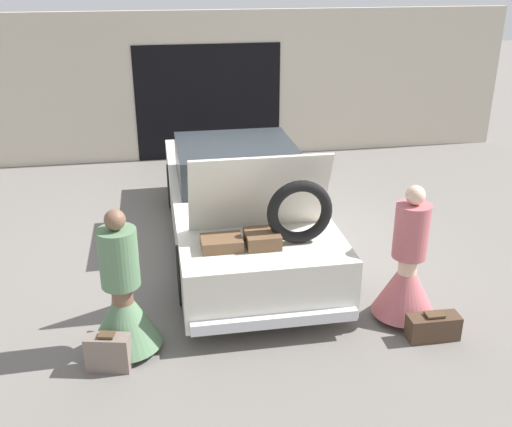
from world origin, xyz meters
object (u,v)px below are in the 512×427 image
(car, at_px, (239,202))
(person_left, at_px, (123,303))
(suitcase_beside_left_person, at_px, (108,352))
(suitcase_beside_right_person, at_px, (433,327))
(person_right, at_px, (407,274))

(car, xyz_separation_m, person_left, (-1.50, -2.27, -0.07))
(person_left, bearing_deg, suitcase_beside_left_person, -25.94)
(suitcase_beside_left_person, distance_m, suitcase_beside_right_person, 3.30)
(person_left, relative_size, suitcase_beside_right_person, 2.82)
(car, xyz_separation_m, suitcase_beside_left_person, (-1.66, -2.56, -0.43))
(suitcase_beside_left_person, bearing_deg, car, 57.14)
(suitcase_beside_right_person, bearing_deg, person_left, 173.42)
(suitcase_beside_right_person, bearing_deg, person_right, 109.06)
(car, relative_size, person_right, 3.16)
(car, distance_m, suitcase_beside_left_person, 3.08)
(car, xyz_separation_m, person_right, (1.49, -2.20, -0.07))
(suitcase_beside_left_person, xyz_separation_m, suitcase_beside_right_person, (3.30, -0.07, -0.05))
(car, height_order, person_right, car)
(person_left, xyz_separation_m, suitcase_beside_left_person, (-0.16, -0.30, -0.35))
(person_right, xyz_separation_m, suitcase_beside_left_person, (-3.15, -0.37, -0.36))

